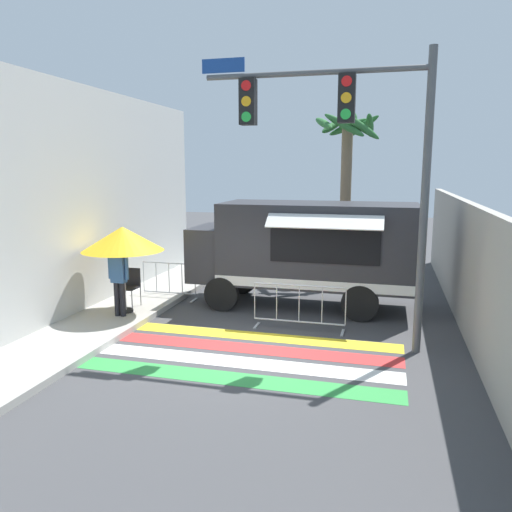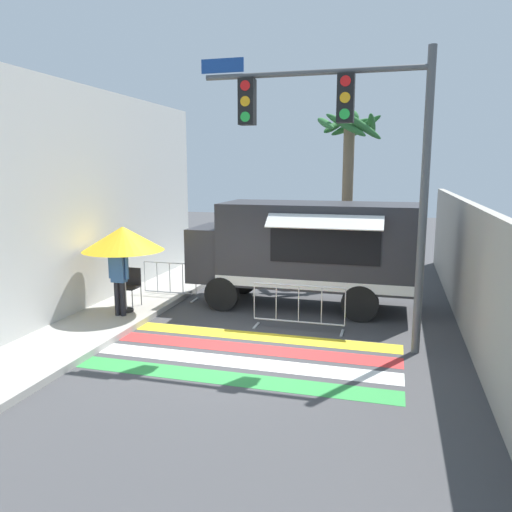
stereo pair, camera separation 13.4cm
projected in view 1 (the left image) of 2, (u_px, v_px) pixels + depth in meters
ground_plane at (243, 349)px, 10.23m from camera, size 60.00×60.00×0.00m
sidewalk_left at (39, 326)px, 11.46m from camera, size 4.40×16.00×0.14m
building_left_facade at (38, 206)px, 10.92m from camera, size 0.25×16.00×5.67m
concrete_wall_right at (465, 264)px, 11.69m from camera, size 0.20×16.00×2.88m
crosswalk_painted at (238, 354)px, 9.91m from camera, size 6.40×2.84×0.01m
food_truck at (301, 246)px, 13.11m from camera, size 5.85×2.52×2.77m
traffic_signal_pole at (348, 138)px, 9.68m from camera, size 4.55×0.29×5.86m
patio_umbrella at (123, 239)px, 12.04m from camera, size 1.97×1.97×2.13m
folding_chair at (130, 283)px, 12.78m from camera, size 0.48×0.48×0.98m
vendor_person at (119, 275)px, 11.85m from camera, size 0.53×0.23×1.76m
barricade_front at (299, 307)px, 11.34m from camera, size 2.12×0.44×1.06m
barricade_side at (169, 281)px, 14.02m from camera, size 1.59×0.44×1.06m
palm_tree at (347, 160)px, 16.56m from camera, size 2.35×2.35×5.55m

